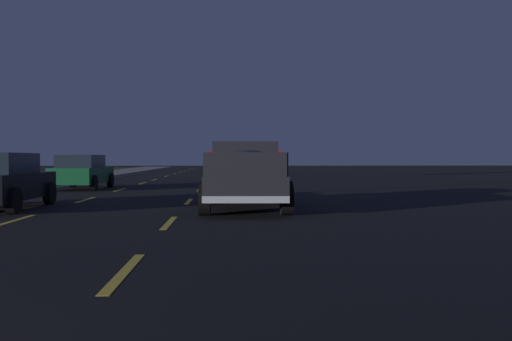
% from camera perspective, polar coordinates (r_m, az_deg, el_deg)
% --- Properties ---
extents(ground, '(144.00, 144.00, 0.00)m').
position_cam_1_polar(ground, '(29.48, -8.76, -1.44)').
color(ground, black).
extents(sidewalk_shoulder, '(108.00, 4.00, 0.12)m').
position_cam_1_polar(sidewalk_shoulder, '(31.14, -22.53, -1.27)').
color(sidewalk_shoulder, gray).
rests_on(sidewalk_shoulder, ground).
extents(lane_markings, '(108.00, 7.04, 0.01)m').
position_cam_1_polar(lane_markings, '(33.20, -13.37, -1.15)').
color(lane_markings, yellow).
rests_on(lane_markings, ground).
extents(pickup_truck, '(5.47, 2.38, 1.87)m').
position_cam_1_polar(pickup_truck, '(15.33, -1.10, -0.27)').
color(pickup_truck, '#232328').
rests_on(pickup_truck, ground).
extents(sedan_green, '(4.44, 2.09, 1.54)m').
position_cam_1_polar(sedan_green, '(26.11, -17.50, -0.12)').
color(sedan_green, '#14592D').
rests_on(sedan_green, ground).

